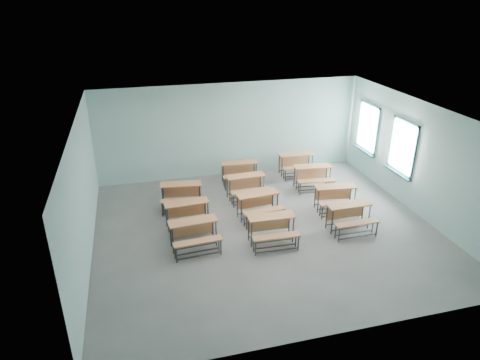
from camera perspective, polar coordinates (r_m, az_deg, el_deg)
The scene contains 12 objects.
room at distance 11.02m, azimuth 3.99°, elevation 0.70°, with size 9.04×8.04×3.24m.
desk_unit_r0c0 at distance 10.69m, azimuth -6.12°, elevation -6.81°, with size 1.25×0.88×0.75m.
desk_unit_r0c1 at distance 10.87m, azimuth 4.32°, elevation -6.17°, with size 1.22×0.84×0.75m.
desk_unit_r0c2 at distance 11.77m, azimuth 14.50°, elevation -4.40°, with size 1.21×0.83×0.75m.
desk_unit_r1c0 at distance 11.59m, azimuth -6.99°, elevation -4.22°, with size 1.24×0.87×0.75m.
desk_unit_r1c1 at distance 11.99m, azimuth 2.55°, elevation -3.02°, with size 1.27×0.92×0.75m.
desk_unit_r1c2 at distance 12.71m, azimuth 12.73°, elevation -1.98°, with size 1.28×0.94×0.75m.
desk_unit_r2c0 at distance 12.67m, azimuth -7.85°, elevation -1.68°, with size 1.29×0.96×0.75m.
desk_unit_r2c1 at distance 13.12m, azimuth 0.88°, elevation -0.50°, with size 1.23×0.85×0.75m.
desk_unit_r2c2 at distance 14.00m, azimuth 9.74°, elevation 0.78°, with size 1.28×0.93×0.75m.
desk_unit_r3c1 at distance 14.11m, azimuth -0.04°, elevation 1.35°, with size 1.25×0.89×0.75m.
desk_unit_r3c2 at distance 14.94m, azimuth 7.59°, elevation 2.47°, with size 1.23×0.85×0.75m.
Camera 1 is at (-3.20, -9.53, 5.99)m, focal length 32.00 mm.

